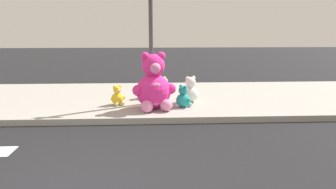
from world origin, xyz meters
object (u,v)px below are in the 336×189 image
Objects in this scene: sign_pole at (151,39)px; plush_white at (190,92)px; plush_yellow at (118,97)px; plush_tan at (163,88)px; plush_pink_large at (154,86)px; plush_lime at (146,90)px; plush_teal at (183,98)px.

plush_white is at bearing 3.60° from sign_pole.
plush_yellow is (-0.88, -0.17, -1.49)m from sign_pole.
plush_pink_large is at bearing -101.20° from plush_tan.
sign_pole is 1.28m from plush_pink_large.
plush_white is at bearing -23.33° from plush_lime.
plush_pink_large is at bearing -146.00° from plush_white.
plush_teal is 0.80× the size of plush_white.
plush_teal is (0.75, 0.13, -0.34)m from plush_pink_large.
plush_pink_large is 2.44× the size of plush_tan.
plush_pink_large is at bearing -84.19° from sign_pole.
plush_pink_large is 1.50m from plush_tan.
plush_white is at bearing 6.89° from plush_yellow.
plush_tan reaches higher than plush_teal.
plush_teal is at bearing 9.88° from plush_pink_large.
plush_pink_large is at bearing -170.12° from plush_teal.
plush_white is (1.03, 0.06, -1.41)m from sign_pole.
plush_teal is 0.98× the size of plush_tan.
sign_pole is at bearing 95.81° from plush_pink_large.
plush_lime is (-0.97, 1.04, 0.00)m from plush_teal.
sign_pole is 1.74m from plush_teal.
plush_lime is (-0.50, -0.26, -0.00)m from plush_tan.
plush_tan is 1.01× the size of plush_lime.
plush_white is (0.97, 0.66, -0.28)m from plush_pink_large.
sign_pole reaches higher than plush_white.
plush_pink_large is 0.83m from plush_teal.
plush_lime is at bearing -152.42° from plush_tan.
plush_pink_large reaches higher than plush_lime.
plush_teal is at bearing -47.06° from plush_lime.
plush_lime is at bearing 100.58° from plush_pink_large.
sign_pole is 2.28× the size of plush_pink_large.
plush_teal is 1.38m from plush_tan.
sign_pole reaches higher than plush_pink_large.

